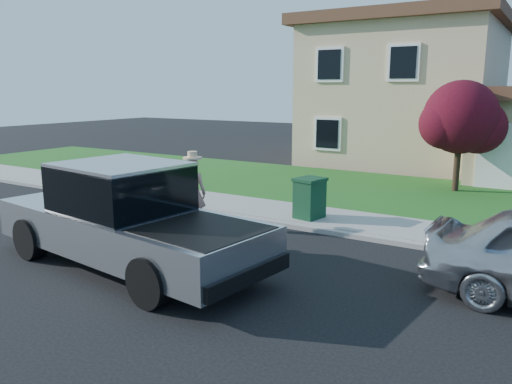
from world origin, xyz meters
TOP-DOWN VIEW (x-y plane):
  - ground at (0.00, 0.00)m, footprint 80.00×80.00m
  - curb at (1.00, 2.90)m, footprint 40.00×0.20m
  - sidewalk at (1.00, 4.00)m, footprint 40.00×2.00m
  - lawn at (1.00, 8.50)m, footprint 40.00×7.00m
  - house at (1.31, 16.38)m, footprint 14.00×11.30m
  - pickup_truck at (-0.53, -1.35)m, footprint 6.65×2.95m
  - woman at (-1.22, 1.64)m, footprint 0.78×0.65m
  - ornamental_tree at (3.81, 9.81)m, footprint 2.74×2.47m
  - trash_bin at (1.16, 3.59)m, footprint 0.80×0.88m

SIDE VIEW (x-z plane):
  - ground at x=0.00m, z-range 0.00..0.00m
  - lawn at x=1.00m, z-range 0.00..0.10m
  - curb at x=1.00m, z-range 0.00..0.12m
  - sidewalk at x=1.00m, z-range 0.00..0.15m
  - trash_bin at x=1.16m, z-range 0.16..1.24m
  - woman at x=-1.22m, z-range -0.05..1.94m
  - pickup_truck at x=-0.53m, z-range -0.07..2.04m
  - ornamental_tree at x=3.81m, z-range 0.62..4.38m
  - house at x=1.31m, z-range -0.26..6.59m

